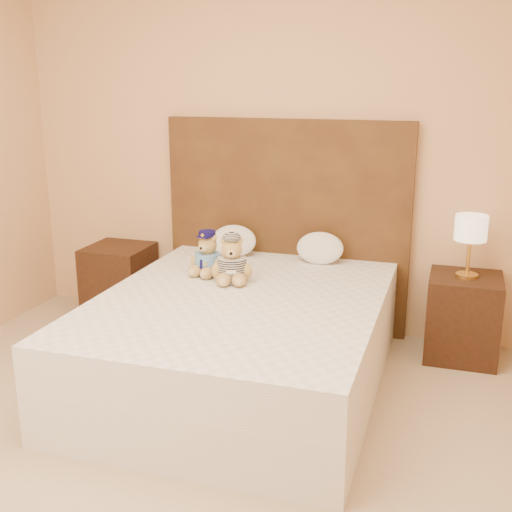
{
  "coord_description": "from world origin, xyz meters",
  "views": [
    {
      "loc": [
        1.15,
        -2.12,
        1.78
      ],
      "look_at": [
        0.02,
        1.45,
        0.73
      ],
      "focal_mm": 45.0,
      "sensor_mm": 36.0,
      "label": 1
    }
  ],
  "objects_px": {
    "lamp": "(471,231)",
    "teddy_prisoner": "(232,259)",
    "nightstand_left": "(120,281)",
    "pillow_left": "(234,239)",
    "teddy_police": "(208,253)",
    "bed": "(241,341)",
    "nightstand_right": "(463,317)",
    "pillow_right": "(320,247)"
  },
  "relations": [
    {
      "from": "nightstand_left",
      "to": "nightstand_right",
      "type": "relative_size",
      "value": 1.0
    },
    {
      "from": "nightstand_right",
      "to": "pillow_left",
      "type": "bearing_deg",
      "value": 178.92
    },
    {
      "from": "bed",
      "to": "teddy_police",
      "type": "relative_size",
      "value": 7.03
    },
    {
      "from": "bed",
      "to": "lamp",
      "type": "bearing_deg",
      "value": 32.62
    },
    {
      "from": "bed",
      "to": "pillow_right",
      "type": "xyz_separation_m",
      "value": [
        0.29,
        0.83,
        0.39
      ]
    },
    {
      "from": "teddy_police",
      "to": "teddy_prisoner",
      "type": "distance_m",
      "value": 0.22
    },
    {
      "from": "bed",
      "to": "teddy_prisoner",
      "type": "relative_size",
      "value": 6.82
    },
    {
      "from": "nightstand_right",
      "to": "teddy_police",
      "type": "relative_size",
      "value": 1.93
    },
    {
      "from": "bed",
      "to": "lamp",
      "type": "height_order",
      "value": "lamp"
    },
    {
      "from": "teddy_prisoner",
      "to": "bed",
      "type": "bearing_deg",
      "value": -76.89
    },
    {
      "from": "lamp",
      "to": "pillow_left",
      "type": "bearing_deg",
      "value": 178.92
    },
    {
      "from": "teddy_prisoner",
      "to": "pillow_left",
      "type": "height_order",
      "value": "teddy_prisoner"
    },
    {
      "from": "bed",
      "to": "pillow_left",
      "type": "distance_m",
      "value": 0.98
    },
    {
      "from": "bed",
      "to": "lamp",
      "type": "distance_m",
      "value": 1.59
    },
    {
      "from": "nightstand_left",
      "to": "pillow_right",
      "type": "height_order",
      "value": "pillow_right"
    },
    {
      "from": "bed",
      "to": "lamp",
      "type": "xyz_separation_m",
      "value": [
        1.25,
        0.8,
        0.57
      ]
    },
    {
      "from": "nightstand_right",
      "to": "pillow_left",
      "type": "distance_m",
      "value": 1.63
    },
    {
      "from": "bed",
      "to": "nightstand_right",
      "type": "height_order",
      "value": "same"
    },
    {
      "from": "bed",
      "to": "nightstand_left",
      "type": "xyz_separation_m",
      "value": [
        -1.25,
        0.8,
        -0.0
      ]
    },
    {
      "from": "lamp",
      "to": "teddy_police",
      "type": "bearing_deg",
      "value": -163.96
    },
    {
      "from": "pillow_left",
      "to": "teddy_police",
      "type": "bearing_deg",
      "value": -90.23
    },
    {
      "from": "lamp",
      "to": "pillow_left",
      "type": "relative_size",
      "value": 1.21
    },
    {
      "from": "lamp",
      "to": "teddy_prisoner",
      "type": "bearing_deg",
      "value": -158.08
    },
    {
      "from": "nightstand_left",
      "to": "lamp",
      "type": "relative_size",
      "value": 1.38
    },
    {
      "from": "lamp",
      "to": "pillow_right",
      "type": "relative_size",
      "value": 1.24
    },
    {
      "from": "pillow_right",
      "to": "nightstand_left",
      "type": "bearing_deg",
      "value": -178.88
    },
    {
      "from": "lamp",
      "to": "teddy_police",
      "type": "xyz_separation_m",
      "value": [
        -1.59,
        -0.46,
        -0.16
      ]
    },
    {
      "from": "lamp",
      "to": "pillow_left",
      "type": "distance_m",
      "value": 1.6
    },
    {
      "from": "pillow_left",
      "to": "bed",
      "type": "bearing_deg",
      "value": -68.0
    },
    {
      "from": "nightstand_left",
      "to": "nightstand_right",
      "type": "distance_m",
      "value": 2.5
    },
    {
      "from": "nightstand_left",
      "to": "lamp",
      "type": "xyz_separation_m",
      "value": [
        2.5,
        0.0,
        0.57
      ]
    },
    {
      "from": "teddy_prisoner",
      "to": "teddy_police",
      "type": "bearing_deg",
      "value": 136.52
    },
    {
      "from": "nightstand_left",
      "to": "pillow_right",
      "type": "bearing_deg",
      "value": 1.12
    },
    {
      "from": "teddy_police",
      "to": "teddy_prisoner",
      "type": "bearing_deg",
      "value": -14.81
    },
    {
      "from": "nightstand_right",
      "to": "lamp",
      "type": "xyz_separation_m",
      "value": [
        -0.0,
        0.0,
        0.57
      ]
    },
    {
      "from": "teddy_police",
      "to": "pillow_right",
      "type": "relative_size",
      "value": 0.88
    },
    {
      "from": "bed",
      "to": "pillow_right",
      "type": "relative_size",
      "value": 6.21
    },
    {
      "from": "lamp",
      "to": "pillow_right",
      "type": "distance_m",
      "value": 0.98
    },
    {
      "from": "teddy_police",
      "to": "pillow_right",
      "type": "height_order",
      "value": "teddy_police"
    },
    {
      "from": "teddy_police",
      "to": "teddy_prisoner",
      "type": "relative_size",
      "value": 0.97
    },
    {
      "from": "lamp",
      "to": "teddy_police",
      "type": "relative_size",
      "value": 1.41
    },
    {
      "from": "nightstand_left",
      "to": "pillow_left",
      "type": "relative_size",
      "value": 1.66
    }
  ]
}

